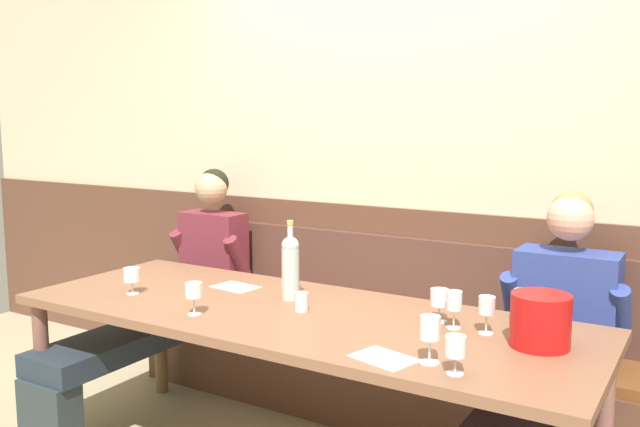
% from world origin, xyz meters
% --- Properties ---
extents(room_wall_back, '(6.80, 0.08, 2.80)m').
position_xyz_m(room_wall_back, '(0.00, 1.09, 1.40)').
color(room_wall_back, beige).
rests_on(room_wall_back, ground).
extents(wood_wainscot_panel, '(6.80, 0.03, 1.09)m').
position_xyz_m(wood_wainscot_panel, '(0.00, 1.04, 0.54)').
color(wood_wainscot_panel, brown).
rests_on(wood_wainscot_panel, ground).
extents(wall_bench, '(2.80, 0.42, 0.94)m').
position_xyz_m(wall_bench, '(0.00, 0.83, 0.28)').
color(wall_bench, brown).
rests_on(wall_bench, ground).
extents(dining_table, '(2.50, 0.91, 0.76)m').
position_xyz_m(dining_table, '(0.00, 0.10, 0.69)').
color(dining_table, brown).
rests_on(dining_table, ground).
extents(person_left_seat, '(0.49, 1.34, 1.27)m').
position_xyz_m(person_left_seat, '(-1.05, 0.41, 0.60)').
color(person_left_seat, '#2B3437').
rests_on(person_left_seat, ground).
extents(person_right_seat, '(0.53, 1.35, 1.25)m').
position_xyz_m(person_right_seat, '(0.96, 0.42, 0.60)').
color(person_right_seat, '#2C263B').
rests_on(person_right_seat, ground).
extents(ice_bucket, '(0.21, 0.21, 0.19)m').
position_xyz_m(ice_bucket, '(0.99, 0.17, 0.85)').
color(ice_bucket, red).
rests_on(ice_bucket, dining_table).
extents(wine_bottle_green_tall, '(0.08, 0.08, 0.36)m').
position_xyz_m(wine_bottle_green_tall, '(-0.12, 0.24, 0.91)').
color(wine_bottle_green_tall, silver).
rests_on(wine_bottle_green_tall, dining_table).
extents(wine_glass_center_rear, '(0.07, 0.07, 0.14)m').
position_xyz_m(wine_glass_center_rear, '(-0.33, -0.17, 0.85)').
color(wine_glass_center_rear, silver).
rests_on(wine_glass_center_rear, dining_table).
extents(wine_glass_right_end, '(0.07, 0.07, 0.16)m').
position_xyz_m(wine_glass_right_end, '(0.72, -0.18, 0.87)').
color(wine_glass_right_end, silver).
rests_on(wine_glass_right_end, dining_table).
extents(wine_glass_near_bucket, '(0.07, 0.07, 0.13)m').
position_xyz_m(wine_glass_near_bucket, '(0.57, 0.27, 0.85)').
color(wine_glass_near_bucket, silver).
rests_on(wine_glass_near_bucket, dining_table).
extents(wine_glass_by_bottle, '(0.06, 0.06, 0.14)m').
position_xyz_m(wine_glass_by_bottle, '(0.78, 0.22, 0.86)').
color(wine_glass_by_bottle, silver).
rests_on(wine_glass_by_bottle, dining_table).
extents(wine_glass_mid_right, '(0.07, 0.07, 0.13)m').
position_xyz_m(wine_glass_mid_right, '(0.82, -0.23, 0.84)').
color(wine_glass_mid_right, silver).
rests_on(wine_glass_mid_right, dining_table).
extents(wine_glass_left_end, '(0.06, 0.06, 0.15)m').
position_xyz_m(wine_glass_left_end, '(0.65, 0.21, 0.86)').
color(wine_glass_left_end, silver).
rests_on(wine_glass_left_end, dining_table).
extents(wine_glass_mid_left, '(0.08, 0.08, 0.12)m').
position_xyz_m(wine_glass_mid_left, '(-0.80, -0.06, 0.84)').
color(wine_glass_mid_left, silver).
rests_on(wine_glass_mid_left, dining_table).
extents(wine_glass_center_front, '(0.07, 0.07, 0.14)m').
position_xyz_m(wine_glass_center_front, '(0.86, 0.40, 0.85)').
color(wine_glass_center_front, silver).
rests_on(wine_glass_center_front, dining_table).
extents(water_tumbler_right, '(0.06, 0.06, 0.08)m').
position_xyz_m(water_tumbler_right, '(0.02, 0.11, 0.80)').
color(water_tumbler_right, silver).
rests_on(water_tumbler_right, dining_table).
extents(tasting_sheet_left_guest, '(0.23, 0.17, 0.00)m').
position_xyz_m(tasting_sheet_left_guest, '(-0.47, 0.28, 0.76)').
color(tasting_sheet_left_guest, white).
rests_on(tasting_sheet_left_guest, dining_table).
extents(tasting_sheet_right_guest, '(0.24, 0.20, 0.00)m').
position_xyz_m(tasting_sheet_right_guest, '(0.57, -0.22, 0.76)').
color(tasting_sheet_right_guest, white).
rests_on(tasting_sheet_right_guest, dining_table).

